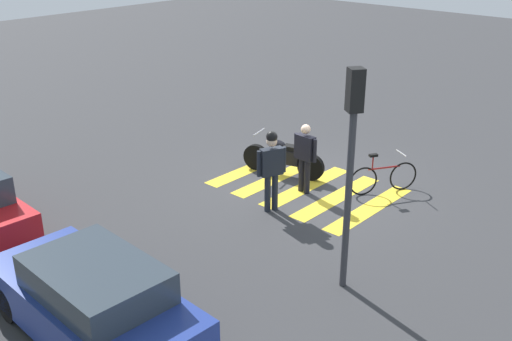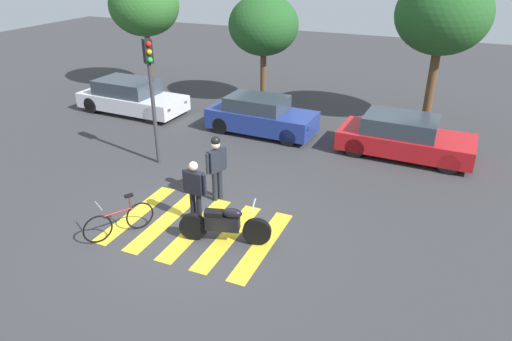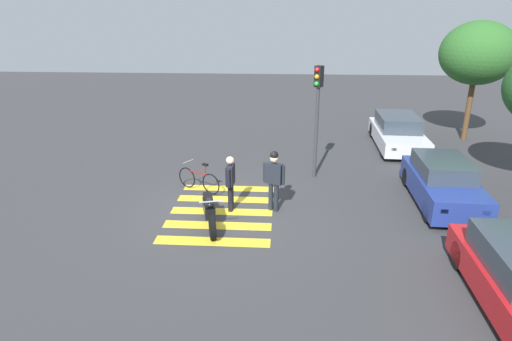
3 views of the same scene
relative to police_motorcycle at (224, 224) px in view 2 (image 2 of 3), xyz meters
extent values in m
plane|color=#38383A|center=(-0.91, 0.21, -0.47)|extent=(60.00, 60.00, 0.00)
cylinder|color=black|center=(0.74, 0.20, -0.13)|extent=(0.69, 0.32, 0.68)
cylinder|color=black|center=(-0.73, -0.20, -0.13)|extent=(0.69, 0.32, 0.68)
cube|color=black|center=(-0.04, -0.01, 0.05)|extent=(0.85, 0.48, 0.36)
ellipsoid|color=black|center=(0.18, 0.05, 0.32)|extent=(0.53, 0.36, 0.24)
cube|color=black|center=(-0.23, -0.06, 0.29)|extent=(0.49, 0.35, 0.12)
cylinder|color=#A5A5AD|center=(0.66, 0.18, 0.57)|extent=(0.20, 0.61, 0.04)
torus|color=black|center=(-2.73, -1.21, -0.11)|extent=(0.40, 0.63, 0.71)
torus|color=black|center=(-2.19, -0.31, -0.11)|extent=(0.40, 0.63, 0.71)
cylinder|color=maroon|center=(-2.46, -0.76, 0.17)|extent=(0.45, 0.72, 0.04)
cylinder|color=maroon|center=(-2.30, -0.49, 0.34)|extent=(0.04, 0.04, 0.34)
cube|color=black|center=(-2.30, -0.49, 0.52)|extent=(0.19, 0.22, 0.06)
cylinder|color=#99999E|center=(-2.67, -1.12, 0.49)|extent=(0.41, 0.26, 0.03)
cylinder|color=#1E232D|center=(-1.07, 1.83, -0.04)|extent=(0.14, 0.14, 0.87)
cylinder|color=#1E232D|center=(-1.14, 1.67, -0.04)|extent=(0.14, 0.14, 0.87)
cube|color=#1E232D|center=(-1.11, 1.75, 0.71)|extent=(0.38, 0.54, 0.62)
sphere|color=beige|center=(-1.11, 1.75, 1.17)|extent=(0.24, 0.24, 0.24)
cylinder|color=#1E232D|center=(-0.99, 2.03, 0.71)|extent=(0.09, 0.09, 0.58)
cylinder|color=#1E232D|center=(-1.23, 1.47, 0.71)|extent=(0.09, 0.09, 0.58)
sphere|color=black|center=(-1.11, 1.75, 1.28)|extent=(0.25, 0.25, 0.25)
cylinder|color=black|center=(-1.14, 0.48, -0.05)|extent=(0.14, 0.14, 0.84)
cylinder|color=black|center=(-0.96, 0.47, -0.05)|extent=(0.14, 0.14, 0.84)
cube|color=black|center=(-1.05, 0.48, 0.66)|extent=(0.50, 0.23, 0.59)
sphere|color=beige|center=(-1.05, 0.48, 1.11)|extent=(0.23, 0.23, 0.23)
cylinder|color=black|center=(-1.34, 0.50, 0.66)|extent=(0.09, 0.09, 0.56)
cylinder|color=black|center=(-0.75, 0.46, 0.66)|extent=(0.09, 0.09, 0.56)
cube|color=yellow|center=(-2.71, 0.21, -0.47)|extent=(0.45, 3.03, 0.01)
cube|color=yellow|center=(-1.81, 0.21, -0.47)|extent=(0.45, 3.03, 0.01)
cube|color=yellow|center=(-0.91, 0.21, -0.47)|extent=(0.45, 3.03, 0.01)
cube|color=yellow|center=(-0.01, 0.21, -0.47)|extent=(0.45, 3.03, 0.01)
cube|color=yellow|center=(0.89, 0.21, -0.47)|extent=(0.45, 3.03, 0.01)
cylinder|color=black|center=(-6.31, 7.74, -0.14)|extent=(0.68, 0.25, 0.67)
cylinder|color=black|center=(-6.37, 6.12, -0.14)|extent=(0.68, 0.25, 0.67)
cylinder|color=black|center=(-9.40, 7.86, -0.14)|extent=(0.68, 0.25, 0.67)
cylinder|color=black|center=(-9.46, 6.25, -0.14)|extent=(0.68, 0.25, 0.67)
cube|color=silver|center=(-7.89, 6.99, 0.02)|extent=(4.62, 2.02, 0.61)
cube|color=#333D47|center=(-8.11, 7.00, 0.62)|extent=(2.52, 1.71, 0.59)
cube|color=#F2EDCC|center=(-5.63, 7.49, 0.11)|extent=(0.09, 0.20, 0.12)
cube|color=#F2EDCC|center=(-5.68, 6.32, 0.11)|extent=(0.09, 0.20, 0.12)
cylinder|color=black|center=(-0.56, 7.60, -0.16)|extent=(0.63, 0.24, 0.63)
cylinder|color=black|center=(-0.62, 6.16, -0.16)|extent=(0.63, 0.24, 0.63)
cylinder|color=black|center=(-3.29, 7.71, -0.16)|extent=(0.63, 0.24, 0.63)
cylinder|color=black|center=(-3.34, 6.27, -0.16)|extent=(0.63, 0.24, 0.63)
cube|color=navy|center=(-1.95, 6.93, 0.06)|extent=(4.07, 1.82, 0.72)
cube|color=#333D47|center=(-2.15, 6.94, 0.67)|extent=(2.22, 1.54, 0.50)
cube|color=#F2EDCC|center=(0.03, 7.38, 0.17)|extent=(0.09, 0.20, 0.12)
cube|color=#F2EDCC|center=(-0.01, 6.32, 0.17)|extent=(0.09, 0.20, 0.12)
cylinder|color=black|center=(4.75, 7.66, -0.14)|extent=(0.67, 0.25, 0.66)
cylinder|color=black|center=(4.69, 6.01, -0.14)|extent=(0.67, 0.25, 0.66)
cylinder|color=black|center=(1.82, 7.78, -0.14)|extent=(0.67, 0.25, 0.66)
cylinder|color=black|center=(1.75, 6.13, -0.14)|extent=(0.67, 0.25, 0.66)
cube|color=red|center=(3.25, 6.89, 0.02)|extent=(4.39, 2.04, 0.62)
cube|color=#333D47|center=(3.04, 6.90, 0.61)|extent=(2.40, 1.73, 0.56)
cube|color=#F2EDCC|center=(5.39, 7.41, 0.11)|extent=(0.09, 0.20, 0.12)
cube|color=#F2EDCC|center=(5.35, 6.21, 0.11)|extent=(0.09, 0.20, 0.12)
cylinder|color=#38383D|center=(-4.01, 3.15, 1.15)|extent=(0.12, 0.12, 3.24)
cube|color=black|center=(-4.01, 3.15, 3.12)|extent=(0.33, 0.33, 0.70)
sphere|color=red|center=(-3.90, 3.07, 3.35)|extent=(0.16, 0.16, 0.16)
sphere|color=orange|center=(-3.90, 3.07, 3.12)|extent=(0.16, 0.16, 0.16)
sphere|color=green|center=(-3.90, 3.07, 2.89)|extent=(0.16, 0.16, 0.16)
cylinder|color=brown|center=(-9.34, 10.42, 0.88)|extent=(0.24, 0.24, 2.70)
ellipsoid|color=#2D6628|center=(-9.34, 10.42, 3.44)|extent=(3.23, 3.23, 2.74)
cylinder|color=brown|center=(-3.35, 10.42, 0.67)|extent=(0.26, 0.26, 2.27)
ellipsoid|color=#235623|center=(-3.35, 10.42, 2.92)|extent=(2.96, 2.96, 2.52)
cylinder|color=brown|center=(3.62, 10.42, 0.98)|extent=(0.33, 0.33, 2.89)
ellipsoid|color=#235623|center=(3.62, 10.42, 3.70)|extent=(3.40, 3.40, 2.89)
camera|label=1|loc=(-9.00, 10.97, 5.60)|focal=42.32mm
camera|label=2|loc=(4.30, -8.07, 5.84)|focal=32.19mm
camera|label=3|loc=(10.74, 1.97, 5.18)|focal=30.44mm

